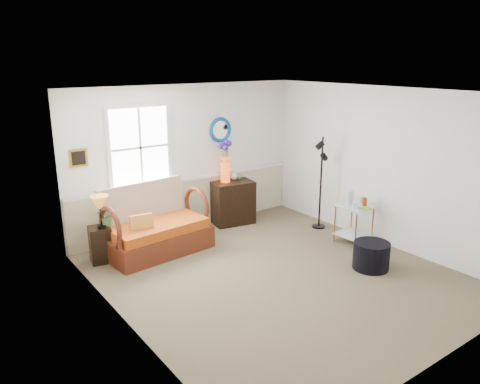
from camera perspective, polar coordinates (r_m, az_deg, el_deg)
floor at (r=6.88m, az=4.49°, el=-10.10°), size 4.50×5.00×0.01m
ceiling at (r=6.19m, az=5.03°, el=12.02°), size 4.50×5.00×0.01m
walls at (r=6.42m, az=4.75°, el=0.37°), size 4.51×5.01×2.60m
wainscot at (r=8.61m, az=-6.22°, el=-1.46°), size 4.46×0.02×0.90m
chair_rail at (r=8.47m, az=-6.28°, el=1.55°), size 4.46×0.04×0.06m
window at (r=7.93m, az=-12.09°, el=5.32°), size 1.14×0.06×1.44m
picture at (r=7.60m, az=-19.12°, el=3.95°), size 0.28×0.03×0.28m
mirror at (r=8.67m, az=-2.45°, el=7.58°), size 0.47×0.07×0.47m
loveseat at (r=7.59m, az=-10.23°, el=-3.36°), size 1.74×1.09×1.08m
throw_pillow at (r=7.37m, az=-11.88°, el=-4.09°), size 0.37×0.14×0.36m
lamp_stand at (r=7.50m, az=-16.63°, el=-6.14°), size 0.37×0.37×0.56m
table_lamp at (r=7.29m, az=-16.65°, el=-2.34°), size 0.32×0.32×0.50m
potted_plant at (r=7.40m, az=-15.95°, el=-2.97°), size 0.33×0.36×0.26m
cabinet at (r=8.81m, az=-0.90°, el=-1.28°), size 0.83×0.61×0.81m
flower_vase at (r=8.59m, az=-1.82°, el=3.70°), size 0.30×0.30×0.76m
side_table at (r=8.12m, az=13.68°, el=-3.82°), size 0.54×0.54×0.66m
tabletop_items at (r=7.96m, az=14.17°, el=-0.82°), size 0.47×0.47×0.24m
floor_lamp at (r=8.57m, az=9.82°, el=1.08°), size 0.29×0.29×1.69m
ottoman at (r=7.26m, az=15.70°, el=-7.47°), size 0.57×0.57×0.41m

